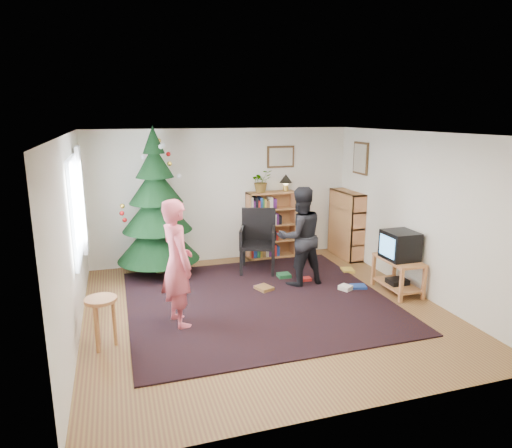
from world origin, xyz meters
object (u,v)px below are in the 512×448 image
object	(u,v)px
christmas_tree	(157,215)
stool	(101,309)
picture_back	(281,157)
bookshelf_back	(271,224)
picture_right	(361,158)
person_by_chair	(300,237)
armchair	(256,237)
potted_plant	(261,181)
tv_stand	(398,273)
person_standing	(177,263)
table_lamp	(286,180)
crt_tv	(400,245)
bookshelf_right	(346,223)

from	to	relation	value
christmas_tree	stool	xyz separation A→B (m)	(-0.91, -2.45, -0.58)
picture_back	bookshelf_back	world-z (taller)	picture_back
picture_right	person_by_chair	bearing A→B (deg)	-148.67
picture_back	bookshelf_back	bearing A→B (deg)	-150.45
christmas_tree	armchair	xyz separation A→B (m)	(1.69, -0.29, -0.47)
person_by_chair	potted_plant	bearing A→B (deg)	-89.77
tv_stand	person_standing	world-z (taller)	person_standing
picture_back	picture_right	distance (m)	1.51
tv_stand	table_lamp	bearing A→B (deg)	113.18
picture_back	stool	bearing A→B (deg)	-138.56
stool	person_by_chair	world-z (taller)	person_by_chair
christmas_tree	table_lamp	size ratio (longest dim) A/B	7.80
tv_stand	crt_tv	distance (m)	0.45
tv_stand	stool	distance (m)	4.45
bookshelf_right	person_standing	bearing A→B (deg)	120.06
picture_back	tv_stand	distance (m)	3.16
tv_stand	person_by_chair	size ratio (longest dim) A/B	0.51
crt_tv	person_by_chair	distance (m)	1.56
christmas_tree	crt_tv	distance (m)	4.04
picture_right	stool	distance (m)	5.38
person_by_chair	bookshelf_right	bearing A→B (deg)	-147.02
christmas_tree	picture_back	bearing A→B (deg)	11.75
bookshelf_right	table_lamp	bearing A→B (deg)	70.36
person_by_chair	crt_tv	bearing A→B (deg)	144.45
picture_back	armchair	xyz separation A→B (m)	(-0.75, -0.80, -1.35)
person_standing	picture_back	bearing A→B (deg)	-56.37
picture_right	armchair	size ratio (longest dim) A/B	0.54
picture_back	armchair	world-z (taller)	picture_back
person_by_chair	armchair	bearing A→B (deg)	-67.92
tv_stand	armchair	distance (m)	2.50
picture_back	person_by_chair	xyz separation A→B (m)	(-0.28, -1.70, -1.13)
picture_right	table_lamp	size ratio (longest dim) A/B	1.82
picture_right	person_by_chair	size ratio (longest dim) A/B	0.37
christmas_tree	armchair	distance (m)	1.78
bookshelf_right	tv_stand	size ratio (longest dim) A/B	1.57
christmas_tree	table_lamp	bearing A→B (deg)	8.47
crt_tv	armchair	xyz separation A→B (m)	(-1.82, 1.69, -0.17)
bookshelf_back	potted_plant	xyz separation A→B (m)	(-0.20, 0.00, 0.85)
christmas_tree	table_lamp	world-z (taller)	christmas_tree
stool	person_by_chair	size ratio (longest dim) A/B	0.39
christmas_tree	tv_stand	size ratio (longest dim) A/B	3.11
crt_tv	person_standing	distance (m)	3.46
picture_right	armchair	xyz separation A→B (m)	(-2.08, -0.08, -1.35)
picture_right	bookshelf_back	xyz separation A→B (m)	(-1.56, 0.59, -1.29)
picture_back	christmas_tree	distance (m)	2.64
bookshelf_back	person_standing	distance (m)	3.28
bookshelf_right	crt_tv	xyz separation A→B (m)	(-0.12, -1.95, 0.11)
person_by_chair	stool	bearing A→B (deg)	16.84
picture_back	armchair	distance (m)	1.74
potted_plant	picture_back	bearing A→B (deg)	17.13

